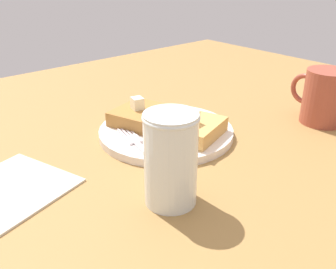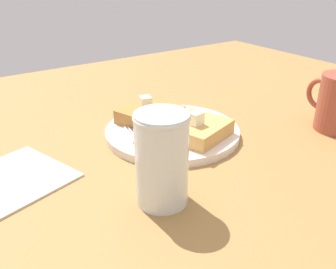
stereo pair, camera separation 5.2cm
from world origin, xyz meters
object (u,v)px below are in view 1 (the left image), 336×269
at_px(plate, 166,131).
at_px(napkin, 3,193).
at_px(fork, 139,146).
at_px(syrup_jar, 171,162).
at_px(coffee_mug, 324,97).

bearing_deg(plate, napkin, 89.25).
bearing_deg(fork, napkin, 81.57).
height_order(plate, napkin, plate).
xyz_separation_m(plate, fork, (-0.03, 0.07, 0.01)).
relative_size(syrup_jar, coffee_mug, 1.08).
xyz_separation_m(syrup_jar, coffee_mug, (0.01, -0.36, -0.01)).
relative_size(fork, napkin, 1.02).
bearing_deg(napkin, syrup_jar, -134.73).
height_order(plate, coffee_mug, coffee_mug).
bearing_deg(coffee_mug, plate, 60.43).
height_order(fork, coffee_mug, coffee_mug).
bearing_deg(fork, syrup_jar, 160.15).
xyz_separation_m(syrup_jar, napkin, (0.15, 0.15, -0.05)).
height_order(plate, fork, fork).
xyz_separation_m(plate, syrup_jar, (-0.14, 0.12, 0.05)).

